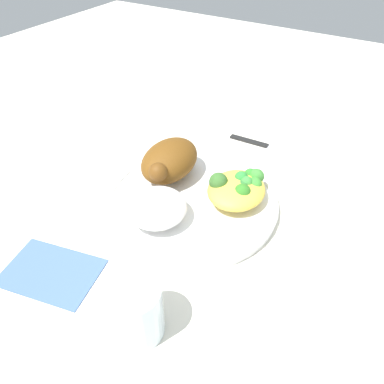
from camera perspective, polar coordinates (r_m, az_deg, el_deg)
name	(u,v)px	position (r m, az deg, el deg)	size (l,w,h in m)	color
ground_plane	(192,205)	(0.60, 0.00, -2.04)	(2.00, 2.00, 0.00)	silver
plate	(192,201)	(0.59, 0.00, -1.36)	(0.28, 0.28, 0.02)	white
roasted_chicken	(169,161)	(0.62, -3.56, 4.87)	(0.12, 0.08, 0.06)	brown
rice_pile	(157,207)	(0.54, -5.48, -2.41)	(0.09, 0.09, 0.04)	white
mac_cheese_with_broccoli	(238,188)	(0.58, 7.12, 0.66)	(0.10, 0.09, 0.04)	gold
fork	(248,157)	(0.71, 8.73, 5.43)	(0.02, 0.14, 0.01)	#B2B2B7
knife	(267,145)	(0.75, 11.52, 7.09)	(0.02, 0.19, 0.01)	black
water_glass	(136,311)	(0.43, -8.73, -17.74)	(0.06, 0.06, 0.08)	silver
napkin	(51,272)	(0.54, -21.02, -11.47)	(0.09, 0.13, 0.00)	#47669E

